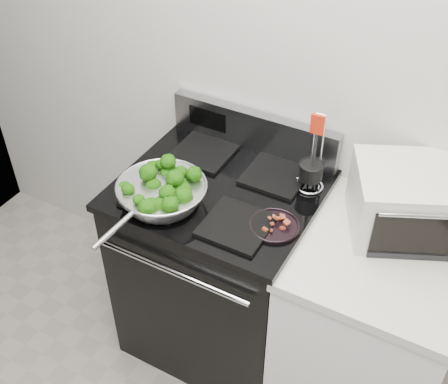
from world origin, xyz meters
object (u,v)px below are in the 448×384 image
Objects in this scene: gas_range at (220,266)px; skillet at (161,192)px; toaster_oven at (415,202)px; bacon_plate at (274,224)px; utensil_holder at (311,175)px.

gas_range is 2.02× the size of skillet.
gas_range reaches higher than skillet.
toaster_oven reaches higher than gas_range.
utensil_holder is at bearing 84.87° from bacon_plate.
toaster_oven is at bearing -4.69° from utensil_holder.
skillet reaches higher than bacon_plate.
skillet is 0.59m from utensil_holder.
toaster_oven reaches higher than skillet.
bacon_plate is 0.54× the size of utensil_holder.
bacon_plate is 0.51m from toaster_oven.
toaster_oven is at bearing 32.17° from bacon_plate.
utensil_holder reaches higher than gas_range.
bacon_plate is at bearing -98.36° from utensil_holder.
toaster_oven is (0.40, -0.01, 0.03)m from utensil_holder.
gas_range is at bearing 159.20° from bacon_plate.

